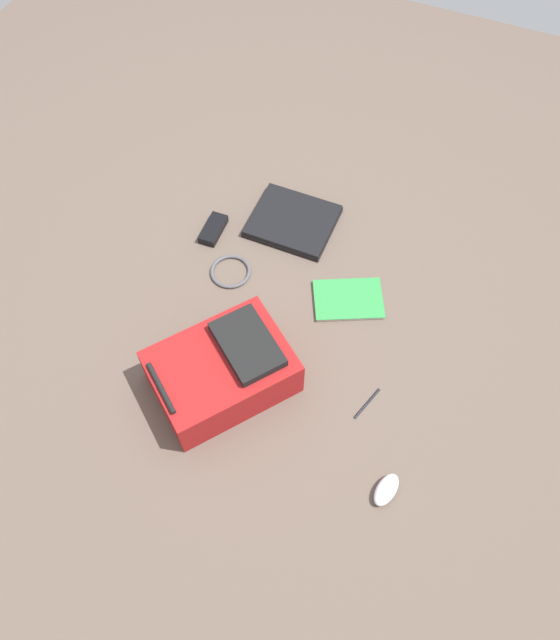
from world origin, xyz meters
name	(u,v)px	position (x,y,z in m)	size (l,w,h in m)	color
ground_plane	(283,319)	(0.00, 0.00, 0.00)	(3.91, 3.91, 0.00)	brown
backpack	(223,370)	(0.08, 0.29, 0.08)	(0.50, 0.52, 0.19)	maroon
laptop	(293,221)	(0.13, -0.41, 0.02)	(0.31, 0.27, 0.03)	black
book_red	(348,299)	(-0.18, -0.16, 0.01)	(0.29, 0.25, 0.01)	silver
computer_mouse	(386,490)	(-0.51, 0.44, 0.02)	(0.06, 0.11, 0.04)	silver
cable_coil	(231,271)	(0.25, -0.11, 0.01)	(0.15, 0.15, 0.01)	#4C4C51
power_brick	(213,229)	(0.39, -0.26, 0.02)	(0.06, 0.14, 0.03)	black
pen_black	(367,403)	(-0.37, 0.19, 0.00)	(0.01, 0.01, 0.13)	black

